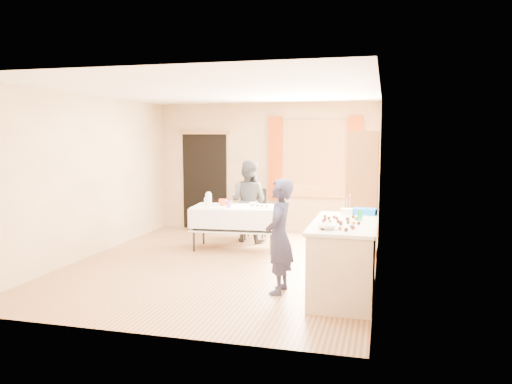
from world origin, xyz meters
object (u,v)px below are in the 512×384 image
(cabinet, at_px, (362,193))
(chair, at_px, (255,224))
(counter, at_px, (344,259))
(girl, at_px, (279,236))
(woman, at_px, (248,201))
(party_table, at_px, (236,224))

(cabinet, relative_size, chair, 2.14)
(cabinet, distance_m, counter, 2.41)
(girl, relative_size, woman, 0.95)
(cabinet, relative_size, woman, 1.35)
(woman, bearing_deg, party_table, 99.92)
(party_table, height_order, woman, woman)
(counter, bearing_deg, woman, 125.65)
(girl, bearing_deg, chair, -159.76)
(counter, height_order, chair, chair)
(party_table, distance_m, chair, 1.00)
(woman, bearing_deg, girl, 125.85)
(counter, xyz_separation_m, party_table, (-2.01, 2.06, -0.01))
(chair, bearing_deg, girl, -74.83)
(counter, bearing_deg, party_table, 134.21)
(chair, bearing_deg, cabinet, -23.68)
(girl, bearing_deg, counter, 97.76)
(cabinet, relative_size, counter, 1.23)
(counter, bearing_deg, girl, -172.84)
(party_table, bearing_deg, chair, 79.61)
(cabinet, distance_m, party_table, 2.20)
(party_table, bearing_deg, girl, -65.33)
(girl, distance_m, woman, 3.08)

